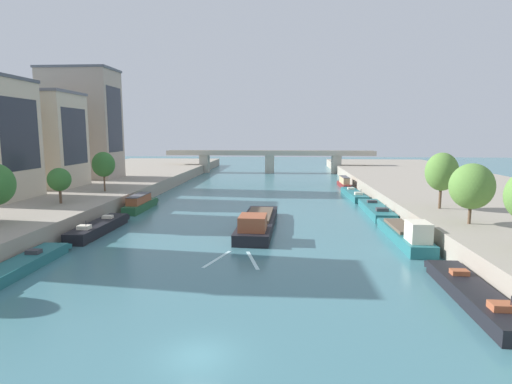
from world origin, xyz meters
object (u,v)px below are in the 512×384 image
Objects in this scene: moored_boat_right_lone at (405,234)px; tree_left_third at (59,180)px; moored_boat_right_far at (354,194)px; moored_boat_right_midway at (474,294)px; moored_boat_left_second at (140,203)px; tree_right_past_mid at (472,186)px; barge_midriver at (258,222)px; moored_boat_right_downstream at (344,183)px; tree_left_far at (103,164)px; moored_boat_left_far at (15,268)px; moored_boat_left_end at (99,227)px; tree_right_nearest at (442,172)px; bridge_far at (270,158)px; moored_boat_right_gap_after at (376,210)px.

tree_left_third reaches higher than moored_boat_right_lone.
moored_boat_right_midway is at bearing -89.22° from moored_boat_right_far.
tree_right_past_mid is at bearing -23.01° from moored_boat_left_second.
barge_midriver is 33.52m from moored_boat_right_far.
moored_boat_right_lone reaches higher than moored_boat_right_downstream.
tree_left_far reaches higher than moored_boat_left_second.
tree_left_far is at bearing 101.43° from moored_boat_left_far.
moored_boat_left_far is at bearing -92.20° from moored_boat_left_end.
moored_boat_left_end is at bearing 153.31° from moored_boat_right_midway.
moored_boat_left_second is at bearing 137.72° from moored_boat_right_midway.
barge_midriver is at bearing 8.89° from moored_boat_left_end.
tree_right_past_mid is (6.32, 15.93, 6.25)m from moored_boat_right_midway.
moored_boat_left_far is 73.49m from moored_boat_right_downstream.
moored_boat_left_end is at bearing -37.10° from tree_left_third.
tree_right_past_mid is (45.13, 12.57, 6.30)m from moored_boat_left_far.
moored_boat_right_downstream is (37.87, 31.17, -0.02)m from moored_boat_left_second.
barge_midriver reaches higher than moored_boat_left_second.
tree_left_third is at bearing -132.61° from moored_boat_left_second.
barge_midriver is 28.22m from moored_boat_left_far.
tree_right_nearest reaches higher than moored_boat_right_downstream.
moored_boat_left_end is 1.82× the size of tree_right_nearest.
moored_boat_right_downstream reaches higher than moored_boat_left_far.
bridge_far is at bearing 66.91° from tree_left_far.
bridge_far is at bearing 73.81° from moored_boat_left_second.
moored_boat_right_far is (37.69, 16.18, -0.48)m from moored_boat_left_second.
barge_midriver is 25.80m from tree_right_past_mid.
moored_boat_right_lone is (17.70, -5.29, 0.05)m from barge_midriver.
moored_boat_right_gap_after is 2.32× the size of tree_left_far.
moored_boat_left_end is 2.66× the size of tree_left_third.
moored_boat_left_far is at bearing -90.76° from moored_boat_left_second.
bridge_far reaches higher than moored_boat_right_midway.
barge_midriver is 2.97× the size of tree_right_past_mid.
tree_right_nearest is (6.50, 25.41, 6.97)m from moored_boat_right_midway.
moored_boat_right_downstream is at bearing 97.77° from tree_right_past_mid.
moored_boat_right_lone is (38.12, -17.83, -0.08)m from moored_boat_left_second.
tree_right_nearest is (6.42, -9.23, 6.94)m from moored_boat_right_gap_after.
moored_boat_left_far is 47.27m from tree_right_past_mid.
moored_boat_left_second reaches higher than moored_boat_right_far.
tree_left_far is 0.10× the size of bridge_far.
moored_boat_right_downstream is (37.68, 46.88, 0.39)m from moored_boat_left_end.
barge_midriver is at bearing -6.65° from tree_left_third.
moored_boat_left_end is at bearing -103.06° from bridge_far.
moored_boat_left_end is 0.86× the size of moored_boat_right_gap_after.
tree_left_third reaches higher than moored_boat_right_gap_after.
barge_midriver is at bearing -121.01° from moored_boat_right_far.
moored_boat_right_far is at bearing 105.67° from tree_right_nearest.
tree_left_far is at bearing 140.14° from moored_boat_right_midway.
moored_boat_right_midway is at bearing -89.55° from moored_boat_right_downstream.
tree_right_nearest reaches higher than bridge_far.
tree_right_nearest is at bearing -71.06° from bridge_far.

